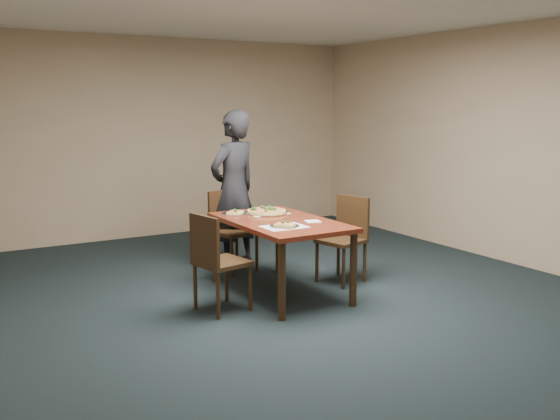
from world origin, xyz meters
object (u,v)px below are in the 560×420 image
slice_plate_far (235,213)px  chair_far (230,225)px  pizza_pan (267,211)px  diner (234,189)px  chair_left (215,257)px  dining_table (280,229)px  slice_plate_near (285,225)px  chair_right (346,234)px

slice_plate_far → chair_far: bearing=69.7°
chair_far → pizza_pan: 0.73m
chair_far → diner: diner is taller
chair_left → dining_table: bearing=-87.3°
dining_table → chair_left: (-0.79, -0.19, -0.14)m
dining_table → pizza_pan: pizza_pan is taller
pizza_pan → slice_plate_near: (-0.21, -0.72, -0.01)m
chair_far → chair_right: bearing=-62.6°
chair_right → pizza_pan: chair_right is taller
slice_plate_far → chair_left: bearing=-128.1°
pizza_pan → slice_plate_far: pizza_pan is taller
diner → slice_plate_near: bearing=63.6°
diner → pizza_pan: 0.83m
chair_left → slice_plate_far: (0.56, 0.72, 0.25)m
chair_left → pizza_pan: chair_left is taller
chair_far → chair_left: same height
chair_left → chair_right: same height
slice_plate_far → dining_table: bearing=-66.5°
chair_left → diner: 1.71m
dining_table → slice_plate_far: size_ratio=5.36×
diner → slice_plate_near: diner is taller
chair_right → pizza_pan: size_ratio=2.05×
chair_left → slice_plate_far: size_ratio=3.25×
diner → chair_far: bearing=31.0°
dining_table → chair_far: chair_far is taller
pizza_pan → slice_plate_far: bearing=156.6°
dining_table → diner: bearing=85.5°
chair_left → slice_plate_near: chair_left is taller
chair_far → chair_right: size_ratio=1.00×
diner → pizza_pan: (-0.02, -0.82, -0.13)m
chair_far → chair_left: size_ratio=1.00×
dining_table → chair_right: (0.84, 0.03, -0.14)m
slice_plate_near → slice_plate_far: bearing=96.1°
slice_plate_near → dining_table: bearing=66.4°
dining_table → chair_right: bearing=2.3°
dining_table → slice_plate_far: 0.59m
pizza_pan → diner: bearing=88.4°
chair_far → slice_plate_far: size_ratio=3.25×
dining_table → diner: 1.24m
chair_right → pizza_pan: 0.88m
diner → slice_plate_near: (-0.23, -1.53, -0.14)m
chair_far → chair_left: (-0.77, -1.27, 0.00)m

